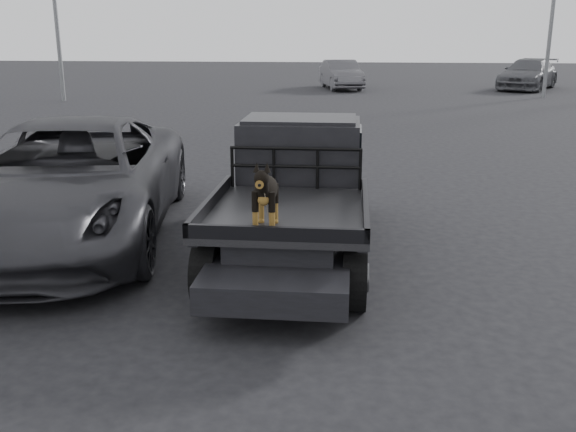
# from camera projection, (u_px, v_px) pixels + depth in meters

# --- Properties ---
(ground) EXTENTS (120.00, 120.00, 0.00)m
(ground) POSITION_uv_depth(u_px,v_px,m) (243.00, 292.00, 7.66)
(ground) COLOR black
(ground) RESTS_ON ground
(flatbed_ute) EXTENTS (2.00, 5.40, 0.92)m
(flatbed_ute) POSITION_uv_depth(u_px,v_px,m) (294.00, 224.00, 8.77)
(flatbed_ute) COLOR black
(flatbed_ute) RESTS_ON ground
(ute_cab) EXTENTS (1.72, 1.30, 0.88)m
(ute_cab) POSITION_uv_depth(u_px,v_px,m) (300.00, 147.00, 9.43)
(ute_cab) COLOR black
(ute_cab) RESTS_ON flatbed_ute
(headache_rack) EXTENTS (1.80, 0.08, 0.55)m
(headache_rack) POSITION_uv_depth(u_px,v_px,m) (296.00, 169.00, 8.76)
(headache_rack) COLOR black
(headache_rack) RESTS_ON flatbed_ute
(dog) EXTENTS (0.32, 0.60, 0.74)m
(dog) POSITION_uv_depth(u_px,v_px,m) (266.00, 195.00, 6.96)
(dog) COLOR black
(dog) RESTS_ON flatbed_ute
(parked_suv) EXTENTS (3.85, 6.64, 1.74)m
(parked_suv) POSITION_uv_depth(u_px,v_px,m) (69.00, 181.00, 9.47)
(parked_suv) COLOR #313136
(parked_suv) RESTS_ON ground
(distant_car_a) EXTENTS (2.63, 4.88, 1.53)m
(distant_car_a) POSITION_uv_depth(u_px,v_px,m) (341.00, 75.00, 34.51)
(distant_car_a) COLOR #4D4D52
(distant_car_a) RESTS_ON ground
(distant_car_b) EXTENTS (4.51, 5.90, 1.59)m
(distant_car_b) POSITION_uv_depth(u_px,v_px,m) (528.00, 74.00, 34.30)
(distant_car_b) COLOR #4D4E53
(distant_car_b) RESTS_ON ground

